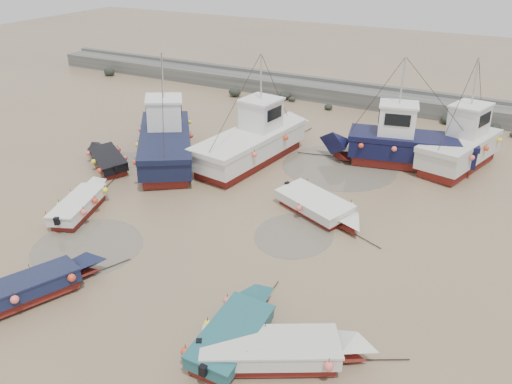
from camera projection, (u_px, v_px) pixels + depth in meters
ground at (199, 229)px, 23.05m from camera, size 120.00×120.00×0.00m
seawall at (351, 96)px, 40.04m from camera, size 60.00×4.92×1.50m
puddle_a at (87, 246)px, 21.79m from camera, size 4.82×4.82×0.01m
puddle_b at (294, 235)px, 22.63m from camera, size 3.54×3.54×0.01m
puddle_c at (135, 160)px, 30.18m from camera, size 3.75×3.75×0.01m
puddle_d at (339, 167)px, 29.28m from camera, size 6.70×6.70×0.01m
dinghy_0 at (82, 201)px, 24.34m from camera, size 2.60×5.79×1.43m
dinghy_1 at (35, 284)px, 18.56m from camera, size 3.47×5.94×1.43m
dinghy_2 at (236, 329)px, 16.45m from camera, size 2.15×5.76×1.43m
dinghy_3 at (282, 350)px, 15.64m from camera, size 6.25×3.96×1.43m
dinghy_4 at (107, 157)px, 29.21m from camera, size 5.27×3.82×1.43m
dinghy_5 at (320, 205)px, 23.98m from camera, size 5.93×3.52×1.43m
cabin_boat_0 at (165, 138)px, 29.85m from camera, size 7.87×9.95×6.22m
cabin_boat_1 at (257, 139)px, 29.73m from camera, size 4.18×11.33×6.22m
cabin_boat_2 at (400, 143)px, 29.07m from camera, size 10.23×4.24×6.22m
cabin_boat_3 at (465, 143)px, 28.87m from camera, size 4.53×8.92×6.22m
person at (228, 179)px, 27.85m from camera, size 0.66×0.46×1.73m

